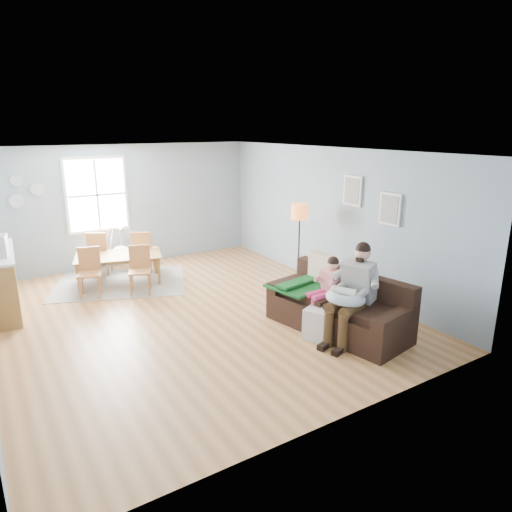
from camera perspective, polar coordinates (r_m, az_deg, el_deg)
room at (r=7.28m, az=-8.72°, el=10.60°), size 8.40×9.40×3.90m
window at (r=10.47m, az=-19.29°, el=7.23°), size 1.32×0.08×1.62m
pictures at (r=8.20m, az=14.12°, el=6.86°), size 0.05×1.34×0.74m
wall_plates at (r=10.24m, az=-27.08°, el=7.22°), size 0.67×0.02×0.66m
sofa at (r=7.27m, az=10.43°, el=-6.67°), size 1.33×2.34×0.89m
green_throw at (r=7.55m, az=5.70°, el=-3.57°), size 1.13×0.97×0.04m
beige_pillow at (r=7.60m, az=8.22°, el=-1.60°), size 0.18×0.53×0.52m
father at (r=6.83m, az=12.04°, el=-4.15°), size 1.09×0.69×1.45m
nursing_pillow at (r=6.73m, az=11.14°, el=-5.14°), size 0.69×0.68×0.23m
infant at (r=6.71m, az=10.89°, el=-4.41°), size 0.26×0.39×0.14m
toddler at (r=7.17m, az=8.92°, el=-3.10°), size 0.59×0.30×0.92m
floor_lamp at (r=8.80m, az=5.47°, el=4.67°), size 0.33×0.33×1.65m
storage_cube at (r=6.96m, az=7.95°, el=-8.31°), size 0.54×0.52×0.47m
rug at (r=9.69m, az=-16.57°, el=-3.21°), size 3.04×2.71×0.01m
dining_table at (r=9.61m, az=-16.71°, el=-1.59°), size 1.86×1.34×0.59m
chair_sw at (r=9.02m, az=-20.10°, el=-1.53°), size 0.52×0.52×0.92m
chair_se at (r=8.90m, az=-14.31°, el=-1.28°), size 0.54×0.54×0.91m
chair_nw at (r=10.19m, az=-19.05°, el=0.66°), size 0.58×0.58×0.95m
chair_ne at (r=10.10m, az=-13.97°, el=0.84°), size 0.57×0.57×0.93m
baby_swing at (r=10.44m, az=-16.49°, el=0.63°), size 1.01×1.03×0.98m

